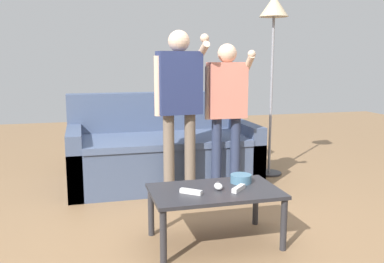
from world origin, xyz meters
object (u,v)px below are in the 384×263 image
game_remote_nunchuk (218,186)px  player_center (179,96)px  couch (162,153)px  player_right (227,101)px  game_remote_wand_far (239,188)px  coffee_table (215,196)px  game_remote_wand_near (191,192)px  floor_lamp (274,23)px  snack_bowl (241,179)px

game_remote_nunchuk → player_center: 1.10m
couch → player_right: 0.95m
couch → game_remote_wand_far: bearing=-82.1°
couch → game_remote_nunchuk: (0.10, -1.56, 0.10)m
coffee_table → game_remote_wand_near: size_ratio=6.30×
couch → floor_lamp: bearing=-0.5°
floor_lamp → player_right: (-0.70, -0.54, -0.76)m
snack_bowl → player_center: 1.03m
game_remote_nunchuk → game_remote_wand_near: (-0.20, -0.04, -0.01)m
snack_bowl → game_remote_wand_near: snack_bowl is taller
snack_bowl → player_center: player_center is taller
couch → game_remote_wand_far: size_ratio=14.33×
game_remote_nunchuk → floor_lamp: 2.27m
couch → game_remote_wand_near: bearing=-93.9°
snack_bowl → game_remote_wand_far: snack_bowl is taller
coffee_table → game_remote_wand_far: (0.15, -0.06, 0.06)m
snack_bowl → player_right: player_right is taller
game_remote_nunchuk → game_remote_wand_near: bearing=-169.6°
snack_bowl → game_remote_wand_near: 0.45m
couch → player_center: (0.04, -0.61, 0.64)m
game_remote_nunchuk → game_remote_wand_far: bearing=-22.4°
coffee_table → floor_lamp: size_ratio=0.46×
floor_lamp → player_right: 1.17m
player_center → game_remote_nunchuk: bearing=-86.9°
game_remote_nunchuk → game_remote_wand_far: size_ratio=0.67×
game_remote_wand_far → player_center: bearing=100.1°
snack_bowl → player_center: size_ratio=0.10×
player_right → game_remote_wand_near: player_right is taller
couch → game_remote_wand_far: couch is taller
couch → floor_lamp: floor_lamp is taller
couch → snack_bowl: 1.48m
game_remote_wand_near → player_right: bearing=59.6°
game_remote_nunchuk → player_center: (-0.05, 0.95, 0.55)m
player_right → game_remote_nunchuk: bearing=-112.1°
game_remote_nunchuk → player_right: size_ratio=0.06×
coffee_table → game_remote_wand_near: (-0.18, -0.05, 0.06)m
player_center → game_remote_wand_far: (0.18, -1.01, -0.55)m
game_remote_wand_far → player_right: bearing=75.2°
floor_lamp → game_remote_wand_near: bearing=-129.6°
player_center → game_remote_wand_far: player_center is taller
game_remote_nunchuk → player_center: bearing=93.1°
couch → player_center: bearing=-85.8°
game_remote_wand_near → player_center: bearing=81.2°
game_remote_nunchuk → coffee_table: bearing=156.0°
coffee_table → player_right: bearing=66.7°
floor_lamp → game_remote_wand_far: 2.26m
snack_bowl → coffee_table: bearing=-154.7°
floor_lamp → game_remote_wand_far: floor_lamp is taller
player_right → player_center: bearing=-173.5°
floor_lamp → game_remote_wand_far: (-0.98, -1.60, -1.24)m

